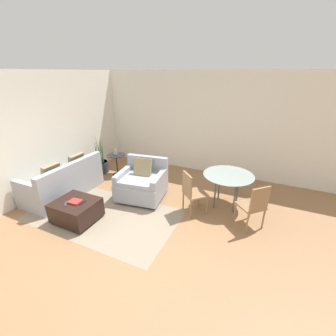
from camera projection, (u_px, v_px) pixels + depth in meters
name	position (u px, v px, depth m)	size (l,w,h in m)	color
ground_plane	(119.00, 250.00, 3.69)	(20.00, 20.00, 0.00)	#936B47
wall_back	(195.00, 123.00, 6.27)	(12.00, 0.06, 2.75)	white
wall_left	(57.00, 131.00, 5.48)	(0.06, 12.00, 2.75)	white
area_rug	(104.00, 215.00, 4.59)	(2.99, 1.72, 0.01)	gray
couch	(65.00, 183.00, 5.25)	(0.87, 1.78, 0.90)	#999EA8
armchair	(142.00, 183.00, 5.13)	(1.11, 1.06, 0.92)	#999EA8
ottoman	(76.00, 210.00, 4.35)	(0.79, 0.69, 0.42)	black
book_stack	(75.00, 202.00, 4.24)	(0.24, 0.19, 0.03)	#B72D28
tv_remote_primary	(66.00, 204.00, 4.20)	(0.14, 0.15, 0.01)	#333338
tv_remote_secondary	(82.00, 203.00, 4.22)	(0.05, 0.15, 0.01)	black
potted_plant	(101.00, 165.00, 6.50)	(0.43, 0.43, 1.13)	#333338
side_table	(116.00, 161.00, 6.24)	(0.50, 0.50, 0.60)	black
picture_frame	(116.00, 151.00, 6.14)	(0.15, 0.07, 0.20)	#8C6647
dining_table	(228.00, 179.00, 4.69)	(1.04, 1.04, 0.73)	#8C9E99
dining_chair_near_left	(192.00, 191.00, 4.47)	(0.59, 0.59, 0.90)	#93704C
dining_chair_near_right	(254.00, 204.00, 4.02)	(0.59, 0.59, 0.90)	#93704C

